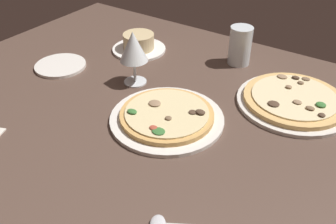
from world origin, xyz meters
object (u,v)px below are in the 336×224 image
(ramekin_on_saucer, at_px, (139,44))
(side_plate, at_px, (60,66))
(pizza_main, at_px, (167,116))
(wine_glass_far, at_px, (133,48))
(water_glass, at_px, (239,48))
(spoon, at_px, (164,224))
(pizza_side, at_px, (294,100))

(ramekin_on_saucer, relative_size, side_plate, 1.14)
(pizza_main, height_order, side_plate, pizza_main)
(pizza_main, distance_m, ramekin_on_saucer, 0.40)
(wine_glass_far, relative_size, water_glass, 1.32)
(spoon, bearing_deg, pizza_main, 123.44)
(water_glass, distance_m, side_plate, 0.55)
(pizza_side, relative_size, water_glass, 2.49)
(wine_glass_far, height_order, side_plate, wine_glass_far)
(wine_glass_far, bearing_deg, spoon, -45.90)
(pizza_side, distance_m, wine_glass_far, 0.44)
(pizza_main, xyz_separation_m, ramekin_on_saucer, (-0.30, 0.27, 0.01))
(water_glass, bearing_deg, ramekin_on_saucer, -161.55)
(ramekin_on_saucer, xyz_separation_m, water_glass, (0.31, 0.10, 0.03))
(pizza_side, bearing_deg, water_glass, 149.55)
(side_plate, xyz_separation_m, spoon, (0.60, -0.31, 0.00))
(pizza_side, relative_size, spoon, 3.10)
(side_plate, bearing_deg, spoon, -27.10)
(side_plate, height_order, spoon, spoon)
(pizza_side, relative_size, side_plate, 1.90)
(pizza_side, bearing_deg, wine_glass_far, -160.61)
(pizza_side, bearing_deg, spoon, -96.62)
(ramekin_on_saucer, bearing_deg, side_plate, -119.16)
(ramekin_on_saucer, distance_m, side_plate, 0.26)
(wine_glass_far, xyz_separation_m, side_plate, (-0.25, -0.06, -0.10))
(pizza_main, height_order, wine_glass_far, wine_glass_far)
(pizza_side, xyz_separation_m, side_plate, (-0.66, -0.20, -0.01))
(wine_glass_far, xyz_separation_m, spoon, (0.35, -0.36, -0.10))
(side_plate, bearing_deg, water_glass, 37.16)
(side_plate, bearing_deg, wine_glass_far, 12.93)
(pizza_main, relative_size, water_glass, 2.38)
(water_glass, bearing_deg, pizza_side, -30.45)
(pizza_main, relative_size, pizza_side, 0.96)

